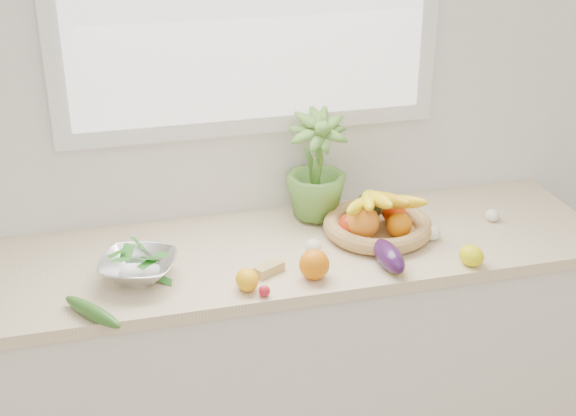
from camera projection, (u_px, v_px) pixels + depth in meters
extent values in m
cube|color=white|center=(250.00, 89.00, 2.69)|extent=(4.50, 0.02, 2.70)
cube|color=silver|center=(273.00, 366.00, 2.82)|extent=(2.20, 0.58, 0.86)
cube|color=beige|center=(272.00, 254.00, 2.63)|extent=(2.24, 0.62, 0.04)
sphere|color=orange|center=(314.00, 265.00, 2.43)|extent=(0.11, 0.11, 0.09)
ellipsoid|color=#FAAA0D|center=(247.00, 280.00, 2.37)|extent=(0.07, 0.09, 0.07)
ellipsoid|color=#D1CE0B|center=(395.00, 263.00, 2.47)|extent=(0.08, 0.09, 0.06)
ellipsoid|color=yellow|center=(471.00, 256.00, 2.51)|extent=(0.10, 0.11, 0.07)
sphere|color=red|center=(351.00, 226.00, 2.67)|extent=(0.10, 0.10, 0.09)
cube|color=tan|center=(269.00, 269.00, 2.47)|extent=(0.10, 0.08, 0.03)
ellipsoid|color=white|center=(313.00, 246.00, 2.58)|extent=(0.06, 0.06, 0.05)
ellipsoid|color=white|center=(493.00, 215.00, 2.79)|extent=(0.06, 0.06, 0.04)
ellipsoid|color=white|center=(432.00, 233.00, 2.67)|extent=(0.08, 0.08, 0.05)
ellipsoid|color=#31103E|center=(389.00, 256.00, 2.49)|extent=(0.08, 0.19, 0.08)
ellipsoid|color=#275418|center=(92.00, 312.00, 2.24)|extent=(0.18, 0.22, 0.04)
sphere|color=red|center=(264.00, 291.00, 2.35)|extent=(0.04, 0.04, 0.03)
imported|color=#538530|center=(316.00, 165.00, 2.73)|extent=(0.22, 0.22, 0.37)
cylinder|color=tan|center=(377.00, 232.00, 2.71)|extent=(0.32, 0.32, 0.01)
torus|color=tan|center=(378.00, 225.00, 2.70)|extent=(0.38, 0.38, 0.06)
sphere|color=orange|center=(363.00, 222.00, 2.64)|extent=(0.11, 0.11, 0.11)
sphere|color=orange|center=(399.00, 225.00, 2.65)|extent=(0.09, 0.09, 0.08)
sphere|color=#FF3D08|center=(394.00, 212.00, 2.75)|extent=(0.08, 0.08, 0.08)
ellipsoid|color=#1F2F15|center=(368.00, 207.00, 2.74)|extent=(0.09, 0.09, 0.11)
ellipsoid|color=yellow|center=(359.00, 206.00, 2.63)|extent=(0.18, 0.22, 0.11)
ellipsoid|color=yellow|center=(368.00, 201.00, 2.64)|extent=(0.11, 0.25, 0.11)
ellipsoid|color=yellow|center=(377.00, 199.00, 2.64)|extent=(0.05, 0.25, 0.11)
ellipsoid|color=gold|center=(386.00, 199.00, 2.66)|extent=(0.12, 0.25, 0.11)
ellipsoid|color=yellow|center=(396.00, 202.00, 2.66)|extent=(0.19, 0.22, 0.11)
cylinder|color=white|center=(139.00, 277.00, 2.43)|extent=(0.12, 0.12, 0.02)
imported|color=white|center=(138.00, 266.00, 2.42)|extent=(0.29, 0.29, 0.06)
ellipsoid|color=#18601D|center=(137.00, 255.00, 2.40)|extent=(0.22, 0.22, 0.07)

